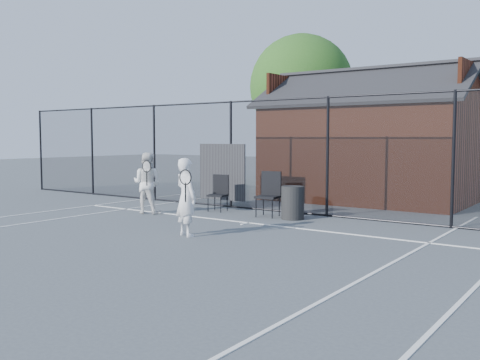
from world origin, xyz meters
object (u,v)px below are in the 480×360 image
Objects in this scene: player_back at (147,183)px; waste_bin at (293,203)px; chair_left at (218,194)px; clubhouse at (370,149)px; chair_right at (268,195)px; player_front at (186,197)px.

waste_bin is at bearing 19.91° from player_back.
clubhouse is at bearing 53.90° from chair_left.
clubhouse is at bearing 90.37° from waste_bin.
player_back is 1.67× the size of chair_left.
player_front is at bearing -96.73° from chair_right.
player_back is at bearing -160.09° from waste_bin.
clubhouse is 8.08× the size of waste_bin.
waste_bin is at bearing 79.03° from player_front.
chair_right is (-0.68, -4.90, -1.06)m from clubhouse.
clubhouse reaches higher than waste_bin.
clubhouse is 5.49m from chair_left.
clubhouse is 5.91× the size of chair_right.
clubhouse is at bearing 73.52° from chair_right.
clubhouse reaches higher than chair_left.
clubhouse reaches higher than player_front.
chair_left is at bearing -115.55° from clubhouse.
chair_right is (-0.10, 3.18, -0.24)m from player_front.
waste_bin is at bearing -8.53° from chair_right.
chair_left is (1.27, 1.37, -0.32)m from player_back.
clubhouse is 4.14× the size of player_front.
chair_right is at bearing -12.49° from chair_left.
player_front is 3.26m from waste_bin.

